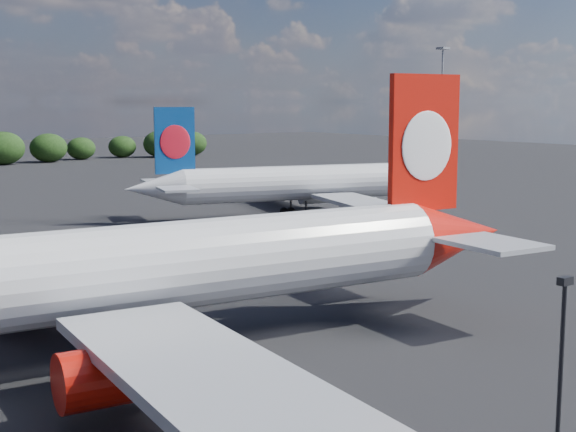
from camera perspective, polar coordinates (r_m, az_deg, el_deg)
qantas_airliner at (r=52.04m, az=-8.63°, el=-3.74°), size 55.91×53.24×18.23m
china_southern_airliner at (r=112.81m, az=0.87°, el=2.30°), size 46.78×44.83×15.48m
apron_lamp_post at (r=29.78m, az=18.71°, el=-12.67°), size 0.55×0.30×10.35m
floodlight_mast_near at (r=133.35m, az=10.86°, el=7.83°), size 1.60×1.60×24.84m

